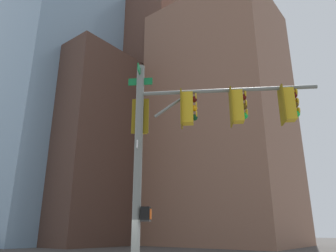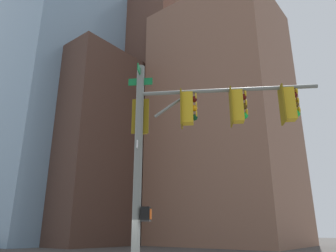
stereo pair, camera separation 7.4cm
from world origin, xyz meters
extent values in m
cylinder|color=slate|center=(-0.12, 0.16, 3.68)|extent=(0.24, 0.24, 7.35)
cylinder|color=slate|center=(2.18, 1.61, 6.36)|extent=(4.67, 3.00, 0.12)
cylinder|color=slate|center=(0.71, 0.68, 5.91)|extent=(0.92, 0.62, 0.75)
cube|color=#0F6B33|center=(-0.12, 0.16, 7.10)|extent=(0.54, 0.83, 0.24)
cube|color=#0F6B33|center=(-0.12, 0.16, 6.80)|extent=(0.68, 0.44, 0.24)
cube|color=white|center=(-0.12, 0.16, 4.66)|extent=(0.26, 0.40, 0.24)
cube|color=gold|center=(1.16, 0.97, 5.80)|extent=(0.47, 0.47, 1.00)
cube|color=#775E0F|center=(1.00, 0.87, 5.80)|extent=(0.32, 0.48, 1.16)
sphere|color=#470A07|center=(1.33, 1.08, 6.10)|extent=(0.20, 0.20, 0.20)
cylinder|color=gold|center=(1.39, 1.11, 6.19)|extent=(0.16, 0.22, 0.23)
sphere|color=#F29E0C|center=(1.33, 1.08, 5.80)|extent=(0.20, 0.20, 0.20)
cylinder|color=gold|center=(1.39, 1.11, 5.89)|extent=(0.16, 0.22, 0.23)
sphere|color=#0A3819|center=(1.33, 1.08, 5.50)|extent=(0.20, 0.20, 0.20)
cylinder|color=gold|center=(1.39, 1.11, 5.59)|extent=(0.16, 0.22, 0.23)
cube|color=gold|center=(2.44, 1.77, 5.80)|extent=(0.47, 0.47, 1.00)
cube|color=#775E0F|center=(2.28, 1.67, 5.80)|extent=(0.32, 0.48, 1.16)
sphere|color=#470A07|center=(2.61, 1.88, 6.10)|extent=(0.20, 0.20, 0.20)
cylinder|color=gold|center=(2.66, 1.92, 6.19)|extent=(0.16, 0.22, 0.23)
sphere|color=#4C330A|center=(2.61, 1.88, 5.80)|extent=(0.20, 0.20, 0.20)
cylinder|color=gold|center=(2.66, 1.92, 5.89)|extent=(0.16, 0.22, 0.23)
sphere|color=green|center=(2.61, 1.88, 5.50)|extent=(0.20, 0.20, 0.20)
cylinder|color=gold|center=(2.66, 1.92, 5.59)|extent=(0.16, 0.22, 0.23)
cube|color=gold|center=(3.72, 2.58, 5.80)|extent=(0.47, 0.47, 1.00)
cube|color=#775E0F|center=(3.56, 2.47, 5.80)|extent=(0.32, 0.48, 1.16)
sphere|color=#470A07|center=(3.89, 2.68, 6.10)|extent=(0.20, 0.20, 0.20)
cylinder|color=gold|center=(3.94, 2.72, 6.19)|extent=(0.16, 0.22, 0.23)
sphere|color=#4C330A|center=(3.89, 2.68, 5.80)|extent=(0.20, 0.20, 0.20)
cylinder|color=gold|center=(3.94, 2.72, 5.89)|extent=(0.16, 0.22, 0.23)
sphere|color=green|center=(3.89, 2.68, 5.50)|extent=(0.20, 0.20, 0.20)
cylinder|color=gold|center=(3.94, 2.72, 5.59)|extent=(0.16, 0.22, 0.23)
cube|color=gold|center=(-0.29, 0.44, 5.66)|extent=(0.47, 0.47, 1.00)
cube|color=#775E0F|center=(-0.19, 0.28, 5.66)|extent=(0.48, 0.32, 1.16)
sphere|color=red|center=(-0.40, 0.61, 5.96)|extent=(0.20, 0.20, 0.20)
cylinder|color=gold|center=(-0.44, 0.67, 6.05)|extent=(0.22, 0.16, 0.23)
sphere|color=#4C330A|center=(-0.40, 0.61, 5.66)|extent=(0.20, 0.20, 0.20)
cylinder|color=gold|center=(-0.44, 0.67, 5.75)|extent=(0.22, 0.16, 0.23)
sphere|color=#0A3819|center=(-0.40, 0.61, 5.36)|extent=(0.20, 0.20, 0.20)
cylinder|color=gold|center=(-0.44, 0.67, 5.45)|extent=(0.22, 0.16, 0.23)
cube|color=black|center=(0.11, 0.31, 2.65)|extent=(0.40, 0.44, 0.40)
cube|color=#EA5914|center=(0.22, 0.38, 2.65)|extent=(0.15, 0.22, 0.28)
cube|color=#845B47|center=(-17.33, 38.11, 19.97)|extent=(20.57, 16.57, 39.95)
cube|color=#4C3328|center=(-36.48, 25.61, 15.42)|extent=(16.27, 15.47, 30.85)
cube|color=#7A99B2|center=(-46.84, 28.65, 32.76)|extent=(23.90, 30.15, 65.53)
cube|color=brown|center=(-34.74, 39.41, 24.76)|extent=(19.56, 15.93, 49.51)
camera|label=1|loc=(6.27, -6.57, 2.23)|focal=33.71mm
camera|label=2|loc=(6.33, -6.53, 2.23)|focal=33.71mm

